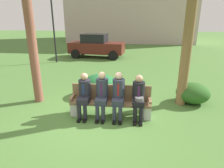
{
  "coord_description": "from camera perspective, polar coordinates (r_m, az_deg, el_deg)",
  "views": [
    {
      "loc": [
        1.01,
        -4.92,
        2.73
      ],
      "look_at": [
        0.38,
        0.64,
        0.85
      ],
      "focal_mm": 31.44,
      "sensor_mm": 36.0,
      "label": 1
    }
  ],
  "objects": [
    {
      "name": "ground_plane",
      "position": [
        5.71,
        -4.55,
        -10.02
      ],
      "size": [
        80.0,
        80.0,
        0.0
      ],
      "primitive_type": "plane",
      "color": "#497333"
    },
    {
      "name": "park_bench",
      "position": [
        5.73,
        -0.39,
        -5.0
      ],
      "size": [
        2.32,
        0.44,
        0.9
      ],
      "color": "brown",
      "rests_on": "ground"
    },
    {
      "name": "seated_man_leftmost",
      "position": [
        5.64,
        -8.12,
        -2.56
      ],
      "size": [
        0.34,
        0.72,
        1.27
      ],
      "color": "#23232D",
      "rests_on": "ground"
    },
    {
      "name": "seated_man_centerleft",
      "position": [
        5.53,
        -3.01,
        -2.55
      ],
      "size": [
        0.34,
        0.72,
        1.32
      ],
      "color": "#2D3342",
      "rests_on": "ground"
    },
    {
      "name": "seated_man_centerright",
      "position": [
        5.48,
        1.86,
        -2.71
      ],
      "size": [
        0.34,
        0.72,
        1.33
      ],
      "color": "#2D3342",
      "rests_on": "ground"
    },
    {
      "name": "seated_man_rightmost",
      "position": [
        5.47,
        7.72,
        -3.31
      ],
      "size": [
        0.34,
        0.72,
        1.27
      ],
      "color": "black",
      "rests_on": "ground"
    },
    {
      "name": "shrub_near_bench",
      "position": [
        7.12,
        22.44,
        -2.45
      ],
      "size": [
        1.1,
        1.01,
        0.69
      ],
      "primitive_type": "ellipsoid",
      "color": "#2A5A20",
      "rests_on": "ground"
    },
    {
      "name": "shrub_mid_lawn",
      "position": [
        7.24,
        -3.55,
        -0.24
      ],
      "size": [
        1.27,
        1.16,
        0.79
      ],
      "primitive_type": "ellipsoid",
      "color": "#206431",
      "rests_on": "ground"
    },
    {
      "name": "parked_car_near",
      "position": [
        14.5,
        -4.56,
        11.03
      ],
      "size": [
        4.04,
        2.05,
        1.68
      ],
      "color": "#591E19",
      "rests_on": "ground"
    },
    {
      "name": "street_lamp",
      "position": [
        13.12,
        -16.73,
        16.55
      ],
      "size": [
        0.24,
        0.24,
        4.03
      ],
      "color": "black",
      "rests_on": "ground"
    }
  ]
}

